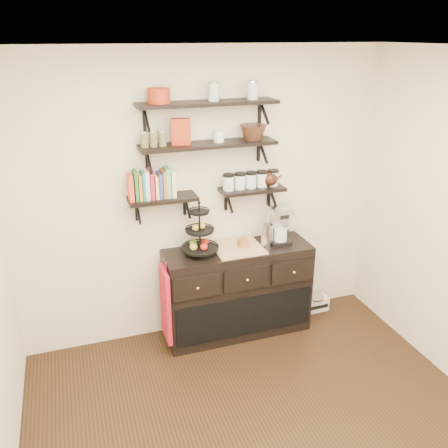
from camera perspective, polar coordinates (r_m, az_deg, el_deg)
The scene contains 20 objects.
ceiling at distance 2.54m, azimuth 9.18°, elevation 20.00°, with size 3.50×3.50×0.02m, color white.
back_wall at distance 4.41m, azimuth -2.31°, elevation 3.09°, with size 3.50×0.02×2.70m, color beige.
shelf_top at distance 4.09m, azimuth -1.97°, elevation 14.30°, with size 1.20×0.27×0.23m.
shelf_mid at distance 4.15m, azimuth -1.90°, elevation 9.50°, with size 1.20×0.27×0.23m.
shelf_low_left at distance 4.19m, azimuth -7.40°, elevation 2.99°, with size 0.60×0.25×0.23m.
shelf_low_right at distance 4.41m, azimuth 3.36°, elevation 4.14°, with size 0.60×0.25×0.23m.
cookbooks at distance 4.13m, azimuth -8.39°, elevation 4.68°, with size 0.40×0.15×0.26m.
glass_canisters at distance 4.38m, azimuth 3.27°, elevation 5.20°, with size 0.54×0.10×0.13m.
sideboard at distance 4.65m, azimuth 1.63°, elevation -8.01°, with size 1.40×0.50×0.92m.
fruit_stand at distance 4.28m, azimuth -2.90°, elevation -1.59°, with size 0.33×0.33×0.49m.
candle at distance 4.44m, azimuth 2.26°, elevation -2.27°, with size 0.08×0.08×0.08m, color brown.
coffee_maker at distance 4.55m, azimuth 6.61°, elevation -0.15°, with size 0.20×0.19×0.37m.
thermal_carafe at distance 4.48m, azimuth 5.19°, elevation -1.34°, with size 0.11×0.11×0.22m, color silver.
apron at distance 4.38m, azimuth -7.04°, elevation -9.57°, with size 0.04×0.30×0.70m, color maroon.
radio at distance 5.25m, azimuth 10.86°, elevation -9.33°, with size 0.28×0.19×0.17m.
recipe_box at distance 4.06m, azimuth -5.21°, elevation 10.99°, with size 0.16×0.06×0.22m, color #AA2C13.
walnut_bowl at distance 4.26m, azimuth 3.51°, elevation 10.95°, with size 0.24×0.24×0.13m, color black, non-canonical shape.
ramekins at distance 4.16m, azimuth -0.62°, elevation 10.48°, with size 0.09×0.09×0.10m, color white.
teapot at distance 4.45m, azimuth 5.47°, elevation 5.62°, with size 0.22×0.16×0.16m, color black, non-canonical shape.
red_pot at distance 3.97m, azimuth -7.85°, elevation 15.04°, with size 0.18×0.18×0.12m, color #AA2C13.
Camera 1 is at (-1.16, -2.26, 2.78)m, focal length 38.00 mm.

